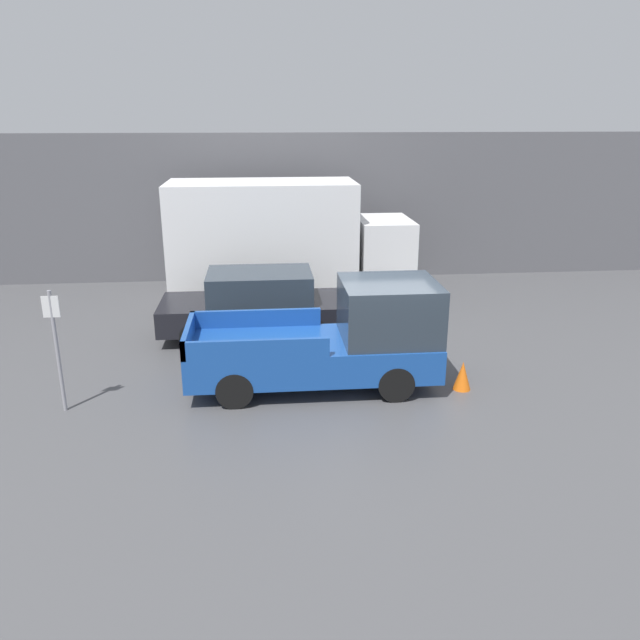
{
  "coord_description": "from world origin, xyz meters",
  "views": [
    {
      "loc": [
        -2.3,
        -11.9,
        5.4
      ],
      "look_at": [
        -1.09,
        0.99,
        1.09
      ],
      "focal_mm": 35.0,
      "sensor_mm": 36.0,
      "label": 1
    }
  ],
  "objects_px": {
    "parking_sign": "(56,345)",
    "traffic_cone": "(462,376)",
    "car": "(257,304)",
    "pickup_truck": "(337,339)",
    "delivery_truck": "(281,238)"
  },
  "relations": [
    {
      "from": "car",
      "to": "traffic_cone",
      "type": "relative_size",
      "value": 7.84
    },
    {
      "from": "pickup_truck",
      "to": "parking_sign",
      "type": "distance_m",
      "value": 5.38
    },
    {
      "from": "car",
      "to": "parking_sign",
      "type": "height_order",
      "value": "parking_sign"
    },
    {
      "from": "delivery_truck",
      "to": "car",
      "type": "bearing_deg",
      "value": -103.3
    },
    {
      "from": "parking_sign",
      "to": "traffic_cone",
      "type": "height_order",
      "value": "parking_sign"
    },
    {
      "from": "pickup_truck",
      "to": "traffic_cone",
      "type": "height_order",
      "value": "pickup_truck"
    },
    {
      "from": "pickup_truck",
      "to": "traffic_cone",
      "type": "relative_size",
      "value": 8.44
    },
    {
      "from": "parking_sign",
      "to": "traffic_cone",
      "type": "xyz_separation_m",
      "value": [
        7.84,
        0.23,
        -1.04
      ]
    },
    {
      "from": "pickup_truck",
      "to": "traffic_cone",
      "type": "bearing_deg",
      "value": -10.89
    },
    {
      "from": "parking_sign",
      "to": "traffic_cone",
      "type": "bearing_deg",
      "value": 1.68
    },
    {
      "from": "car",
      "to": "traffic_cone",
      "type": "bearing_deg",
      "value": -41.57
    },
    {
      "from": "car",
      "to": "delivery_truck",
      "type": "distance_m",
      "value": 3.45
    },
    {
      "from": "traffic_cone",
      "to": "car",
      "type": "bearing_deg",
      "value": 138.43
    },
    {
      "from": "delivery_truck",
      "to": "traffic_cone",
      "type": "distance_m",
      "value": 7.87
    },
    {
      "from": "car",
      "to": "delivery_truck",
      "type": "relative_size",
      "value": 0.66
    }
  ]
}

